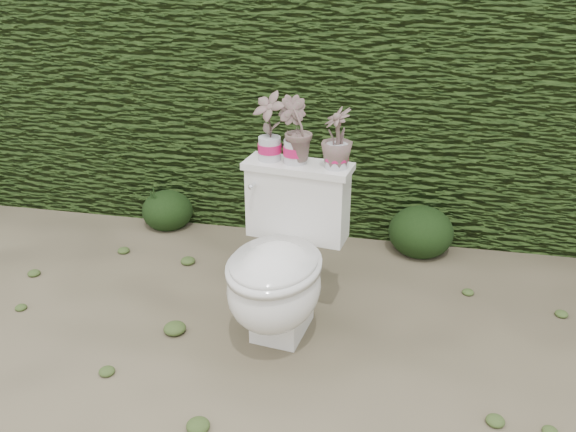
% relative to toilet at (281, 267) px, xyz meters
% --- Properties ---
extents(ground, '(60.00, 60.00, 0.00)m').
position_rel_toilet_xyz_m(ground, '(-0.16, -0.03, -0.36)').
color(ground, '#7E7256').
rests_on(ground, ground).
extents(hedge, '(8.00, 1.00, 1.60)m').
position_rel_toilet_xyz_m(hedge, '(-0.16, 1.57, 0.44)').
color(hedge, '#304918').
rests_on(hedge, ground).
extents(toilet, '(0.54, 0.73, 0.78)m').
position_rel_toilet_xyz_m(toilet, '(0.00, 0.00, 0.00)').
color(toilet, silver).
rests_on(toilet, ground).
extents(potted_plant_left, '(0.19, 0.17, 0.30)m').
position_rel_toilet_xyz_m(potted_plant_left, '(-0.11, 0.26, 0.57)').
color(potted_plant_left, '#216A2A').
rests_on(potted_plant_left, toilet).
extents(potted_plant_center, '(0.18, 0.16, 0.29)m').
position_rel_toilet_xyz_m(potted_plant_center, '(0.02, 0.24, 0.57)').
color(potted_plant_center, '#216A2A').
rests_on(potted_plant_center, toilet).
extents(potted_plant_right, '(0.20, 0.20, 0.26)m').
position_rel_toilet_xyz_m(potted_plant_right, '(0.21, 0.21, 0.55)').
color(potted_plant_right, '#216A2A').
rests_on(potted_plant_right, toilet).
extents(liriope_clump_1, '(0.33, 0.33, 0.26)m').
position_rel_toilet_xyz_m(liriope_clump_1, '(-0.97, 1.01, -0.22)').
color(liriope_clump_1, '#1B3111').
rests_on(liriope_clump_1, ground).
extents(liriope_clump_2, '(0.38, 0.38, 0.31)m').
position_rel_toilet_xyz_m(liriope_clump_2, '(0.64, 0.98, -0.20)').
color(liriope_clump_2, '#1B3111').
rests_on(liriope_clump_2, ground).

